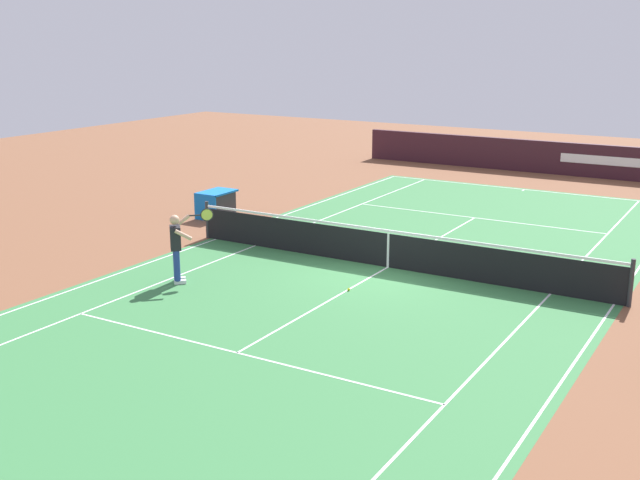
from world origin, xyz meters
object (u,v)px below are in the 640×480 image
(tennis_net, at_px, (388,249))
(equipment_cart_tarped, at_px, (216,204))
(tennis_ball, at_px, (349,289))
(tennis_player_near, at_px, (177,245))

(tennis_net, distance_m, equipment_cart_tarped, 7.56)
(tennis_ball, xyz_separation_m, equipment_cart_tarped, (-4.39, -7.26, 0.40))
(tennis_net, xyz_separation_m, equipment_cart_tarped, (-2.23, -7.22, -0.05))
(tennis_ball, height_order, equipment_cart_tarped, equipment_cart_tarped)
(tennis_net, relative_size, tennis_ball, 177.27)
(tennis_net, height_order, tennis_ball, tennis_net)
(equipment_cart_tarped, bearing_deg, tennis_ball, 58.84)
(tennis_net, height_order, tennis_player_near, tennis_player_near)
(tennis_player_near, height_order, equipment_cart_tarped, tennis_player_near)
(tennis_ball, bearing_deg, tennis_player_near, -68.41)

